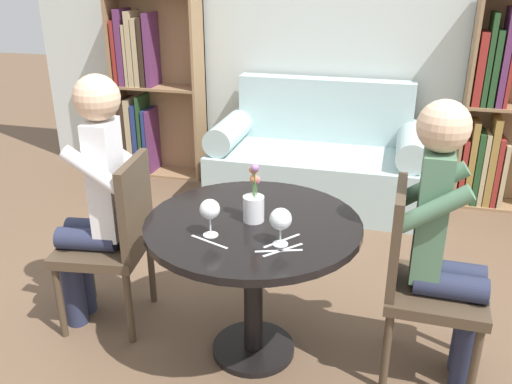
# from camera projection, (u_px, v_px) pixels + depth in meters

# --- Properties ---
(ground_plane) EXTENTS (16.00, 16.00, 0.00)m
(ground_plane) POSITION_uv_depth(u_px,v_px,m) (253.00, 350.00, 2.66)
(ground_plane) COLOR brown
(back_wall) EXTENTS (5.20, 0.05, 2.70)m
(back_wall) POSITION_uv_depth(u_px,v_px,m) (332.00, 20.00, 4.23)
(back_wall) COLOR silver
(back_wall) RESTS_ON ground_plane
(round_table) EXTENTS (0.96, 0.96, 0.70)m
(round_table) POSITION_uv_depth(u_px,v_px,m) (253.00, 248.00, 2.43)
(round_table) COLOR black
(round_table) RESTS_ON ground_plane
(couch) EXTENTS (1.61, 0.80, 0.92)m
(couch) POSITION_uv_depth(u_px,v_px,m) (317.00, 162.00, 4.25)
(couch) COLOR #A8C1C1
(couch) RESTS_ON ground_plane
(bookshelf_left) EXTENTS (0.77, 0.28, 1.57)m
(bookshelf_left) POSITION_uv_depth(u_px,v_px,m) (148.00, 89.00, 4.68)
(bookshelf_left) COLOR #93704C
(bookshelf_left) RESTS_ON ground_plane
(bookshelf_right) EXTENTS (0.77, 0.28, 1.57)m
(bookshelf_right) POSITION_uv_depth(u_px,v_px,m) (502.00, 115.00, 4.02)
(bookshelf_right) COLOR #93704C
(bookshelf_right) RESTS_ON ground_plane
(chair_left) EXTENTS (0.47, 0.47, 0.90)m
(chair_left) POSITION_uv_depth(u_px,v_px,m) (116.00, 236.00, 2.71)
(chair_left) COLOR #473828
(chair_left) RESTS_ON ground_plane
(chair_right) EXTENTS (0.43, 0.43, 0.90)m
(chair_right) POSITION_uv_depth(u_px,v_px,m) (420.00, 276.00, 2.36)
(chair_right) COLOR #473828
(chair_right) RESTS_ON ground_plane
(person_left) EXTENTS (0.44, 0.37, 1.30)m
(person_left) POSITION_uv_depth(u_px,v_px,m) (94.00, 198.00, 2.63)
(person_left) COLOR #282D47
(person_left) RESTS_ON ground_plane
(person_right) EXTENTS (0.42, 0.35, 1.28)m
(person_right) POSITION_uv_depth(u_px,v_px,m) (447.00, 240.00, 2.26)
(person_right) COLOR #282D47
(person_right) RESTS_ON ground_plane
(wine_glass_left) EXTENTS (0.09, 0.09, 0.16)m
(wine_glass_left) POSITION_uv_depth(u_px,v_px,m) (210.00, 210.00, 2.22)
(wine_glass_left) COLOR white
(wine_glass_left) RESTS_ON round_table
(wine_glass_right) EXTENTS (0.09, 0.09, 0.16)m
(wine_glass_right) POSITION_uv_depth(u_px,v_px,m) (281.00, 220.00, 2.14)
(wine_glass_right) COLOR white
(wine_glass_right) RESTS_ON round_table
(flower_vase) EXTENTS (0.09, 0.09, 0.27)m
(flower_vase) POSITION_uv_depth(u_px,v_px,m) (254.00, 202.00, 2.36)
(flower_vase) COLOR silver
(flower_vase) RESTS_ON round_table
(knife_left_setting) EXTENTS (0.14, 0.15, 0.00)m
(knife_left_setting) POSITION_uv_depth(u_px,v_px,m) (283.00, 250.00, 2.14)
(knife_left_setting) COLOR silver
(knife_left_setting) RESTS_ON round_table
(fork_left_setting) EXTENTS (0.12, 0.16, 0.00)m
(fork_left_setting) POSITION_uv_depth(u_px,v_px,m) (282.00, 241.00, 2.21)
(fork_left_setting) COLOR silver
(fork_left_setting) RESTS_ON round_table
(knife_right_setting) EXTENTS (0.18, 0.08, 0.00)m
(knife_right_setting) POSITION_uv_depth(u_px,v_px,m) (209.00, 242.00, 2.20)
(knife_right_setting) COLOR silver
(knife_right_setting) RESTS_ON round_table
(fork_right_setting) EXTENTS (0.18, 0.07, 0.00)m
(fork_right_setting) POSITION_uv_depth(u_px,v_px,m) (279.00, 251.00, 2.14)
(fork_right_setting) COLOR silver
(fork_right_setting) RESTS_ON round_table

